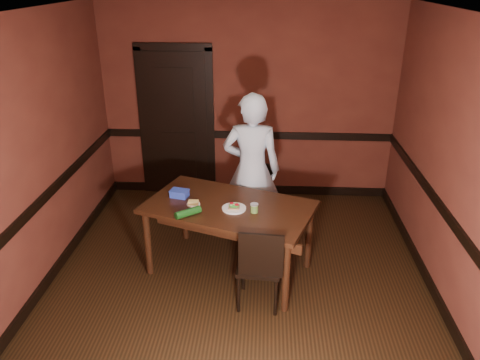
# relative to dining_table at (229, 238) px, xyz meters

# --- Properties ---
(floor) EXTENTS (4.00, 4.50, 0.01)m
(floor) POSITION_rel_dining_table_xyz_m (0.11, -0.27, -0.40)
(floor) COLOR black
(floor) RESTS_ON ground
(ceiling) EXTENTS (4.00, 4.50, 0.01)m
(ceiling) POSITION_rel_dining_table_xyz_m (0.11, -0.27, 2.30)
(ceiling) COLOR silver
(ceiling) RESTS_ON ground
(wall_back) EXTENTS (4.00, 0.02, 2.70)m
(wall_back) POSITION_rel_dining_table_xyz_m (0.11, 1.98, 0.95)
(wall_back) COLOR #552319
(wall_back) RESTS_ON ground
(wall_front) EXTENTS (4.00, 0.02, 2.70)m
(wall_front) POSITION_rel_dining_table_xyz_m (0.11, -2.52, 0.95)
(wall_front) COLOR #552319
(wall_front) RESTS_ON ground
(wall_left) EXTENTS (0.02, 4.50, 2.70)m
(wall_left) POSITION_rel_dining_table_xyz_m (-1.89, -0.27, 0.95)
(wall_left) COLOR #552319
(wall_left) RESTS_ON ground
(wall_right) EXTENTS (0.02, 4.50, 2.70)m
(wall_right) POSITION_rel_dining_table_xyz_m (2.11, -0.27, 0.95)
(wall_right) COLOR #552319
(wall_right) RESTS_ON ground
(dado_back) EXTENTS (4.00, 0.03, 0.10)m
(dado_back) POSITION_rel_dining_table_xyz_m (0.11, 1.96, 0.50)
(dado_back) COLOR black
(dado_back) RESTS_ON ground
(dado_left) EXTENTS (0.03, 4.50, 0.10)m
(dado_left) POSITION_rel_dining_table_xyz_m (-1.87, -0.27, 0.50)
(dado_left) COLOR black
(dado_left) RESTS_ON ground
(dado_right) EXTENTS (0.03, 4.50, 0.10)m
(dado_right) POSITION_rel_dining_table_xyz_m (2.10, -0.27, 0.50)
(dado_right) COLOR black
(dado_right) RESTS_ON ground
(baseboard_back) EXTENTS (4.00, 0.03, 0.12)m
(baseboard_back) POSITION_rel_dining_table_xyz_m (0.11, 1.96, -0.34)
(baseboard_back) COLOR black
(baseboard_back) RESTS_ON ground
(baseboard_left) EXTENTS (0.03, 4.50, 0.12)m
(baseboard_left) POSITION_rel_dining_table_xyz_m (-1.87, -0.27, -0.34)
(baseboard_left) COLOR black
(baseboard_left) RESTS_ON ground
(baseboard_right) EXTENTS (0.03, 4.50, 0.12)m
(baseboard_right) POSITION_rel_dining_table_xyz_m (2.10, -0.27, -0.34)
(baseboard_right) COLOR black
(baseboard_right) RESTS_ON ground
(door) EXTENTS (1.05, 0.07, 2.20)m
(door) POSITION_rel_dining_table_xyz_m (-0.89, 1.94, 0.69)
(door) COLOR black
(door) RESTS_ON ground
(dining_table) EXTENTS (1.92, 1.47, 0.79)m
(dining_table) POSITION_rel_dining_table_xyz_m (0.00, 0.00, 0.00)
(dining_table) COLOR black
(dining_table) RESTS_ON floor
(chair_far) EXTENTS (0.48, 0.48, 0.87)m
(chair_far) POSITION_rel_dining_table_xyz_m (0.30, 0.82, 0.04)
(chair_far) COLOR black
(chair_far) RESTS_ON floor
(chair_near) EXTENTS (0.44, 0.44, 0.88)m
(chair_near) POSITION_rel_dining_table_xyz_m (0.33, -0.53, 0.04)
(chair_near) COLOR black
(chair_near) RESTS_ON floor
(person) EXTENTS (0.68, 0.45, 1.82)m
(person) POSITION_rel_dining_table_xyz_m (0.21, 0.68, 0.51)
(person) COLOR silver
(person) RESTS_ON floor
(sandwich_plate) EXTENTS (0.25, 0.25, 0.06)m
(sandwich_plate) POSITION_rel_dining_table_xyz_m (0.06, -0.08, 0.41)
(sandwich_plate) COLOR white
(sandwich_plate) RESTS_ON dining_table
(sauce_jar) EXTENTS (0.08, 0.08, 0.09)m
(sauce_jar) POSITION_rel_dining_table_xyz_m (0.27, -0.14, 0.44)
(sauce_jar) COLOR #5A7F35
(sauce_jar) RESTS_ON dining_table
(cheese_saucer) EXTENTS (0.14, 0.14, 0.04)m
(cheese_saucer) POSITION_rel_dining_table_xyz_m (-0.37, -0.01, 0.42)
(cheese_saucer) COLOR white
(cheese_saucer) RESTS_ON dining_table
(food_tub) EXTENTS (0.22, 0.17, 0.08)m
(food_tub) POSITION_rel_dining_table_xyz_m (-0.54, 0.16, 0.44)
(food_tub) COLOR blue
(food_tub) RESTS_ON dining_table
(wrapped_veg) EXTENTS (0.26, 0.22, 0.08)m
(wrapped_veg) POSITION_rel_dining_table_xyz_m (-0.38, -0.25, 0.44)
(wrapped_veg) COLOR #124012
(wrapped_veg) RESTS_ON dining_table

